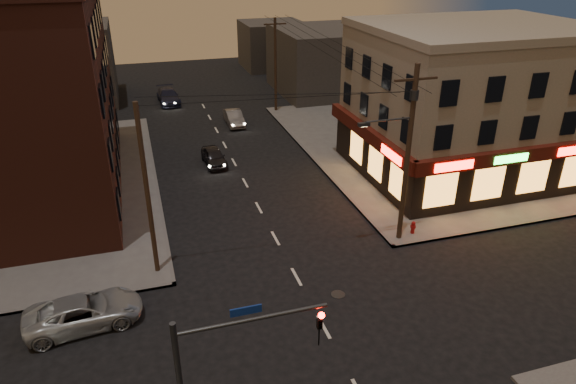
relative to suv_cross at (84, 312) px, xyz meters
name	(u,v)px	position (x,y,z in m)	size (l,w,h in m)	color
ground	(324,327)	(10.18, -3.30, -0.70)	(120.00, 120.00, 0.00)	black
sidewalk_ne	(442,142)	(28.18, 15.70, -0.63)	(24.00, 28.00, 0.15)	#514F4C
pizza_building	(470,102)	(26.11, 10.13, 4.64)	(15.85, 12.85, 10.50)	gray
brick_apartment	(8,97)	(-4.32, 15.70, 5.95)	(12.00, 20.00, 13.00)	#4D2219
bg_building_ne_a	(323,61)	(24.18, 34.70, 2.80)	(10.00, 12.00, 7.00)	#3F3D3A
bg_building_nw	(69,64)	(-2.82, 38.70, 3.30)	(9.00, 10.00, 8.00)	#3F3D3A
bg_building_ne_b	(273,45)	(22.18, 48.70, 2.30)	(8.00, 8.00, 6.00)	#3F3D3A
utility_pole_main	(407,147)	(16.86, 2.50, 5.06)	(4.20, 0.44, 10.00)	#382619
utility_pole_far	(275,65)	(16.98, 28.70, 3.95)	(0.26, 0.26, 9.00)	#382619
utility_pole_west	(147,192)	(3.38, 3.20, 3.95)	(0.24, 0.24, 9.00)	#382619
traffic_signal	(216,377)	(4.61, -8.90, 3.45)	(4.49, 0.32, 6.47)	#333538
suv_cross	(84,312)	(0.00, 0.00, 0.00)	(2.33, 5.05, 1.40)	#92979A
sedan_near	(214,157)	(8.64, 16.72, -0.05)	(1.53, 3.81, 1.30)	black
sedan_mid	(234,118)	(12.07, 25.78, -0.03)	(1.42, 4.08, 1.35)	#625F5C
sedan_far	(168,96)	(6.81, 34.92, 0.04)	(2.09, 5.13, 1.49)	#181B30
fire_hydrant	(413,227)	(17.98, 2.70, -0.14)	(0.35, 0.35, 0.76)	maroon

